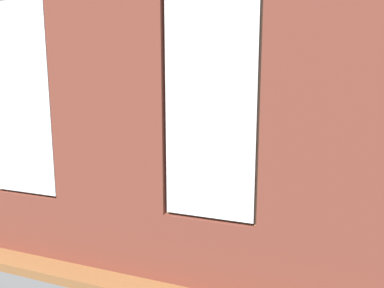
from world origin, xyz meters
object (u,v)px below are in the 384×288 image
(cup_ceramic, at_px, (188,163))
(remote_black, at_px, (228,164))
(remote_gray, at_px, (203,163))
(potted_plant_foreground_right, at_px, (133,130))
(potted_plant_corner_near_left, at_px, (358,139))
(potted_plant_mid_room_small, at_px, (239,160))
(media_console, at_px, (77,165))
(couch_left, at_px, (353,193))
(potted_plant_near_tv, at_px, (68,159))
(table_plant_small, at_px, (211,160))
(potted_plant_by_left_couch, at_px, (327,168))
(remote_silver, at_px, (208,165))
(coffee_table, at_px, (208,168))
(tv_flatscreen, at_px, (75,138))
(potted_plant_between_couches, at_px, (245,202))
(couch_by_window, at_px, (138,218))

(cup_ceramic, height_order, remote_black, cup_ceramic)
(remote_gray, height_order, potted_plant_foreground_right, potted_plant_foreground_right)
(potted_plant_corner_near_left, bearing_deg, potted_plant_foreground_right, 0.72)
(remote_gray, relative_size, potted_plant_mid_room_small, 0.26)
(media_console, bearing_deg, cup_ceramic, -179.12)
(couch_left, xyz_separation_m, potted_plant_near_tv, (4.85, 0.56, 0.27))
(table_plant_small, xyz_separation_m, potted_plant_by_left_couch, (-2.02, -0.93, -0.19))
(potted_plant_by_left_couch, bearing_deg, remote_silver, 20.65)
(cup_ceramic, bearing_deg, potted_plant_foreground_right, -39.69)
(remote_silver, height_order, media_console, media_console)
(coffee_table, height_order, cup_ceramic, cup_ceramic)
(tv_flatscreen, relative_size, potted_plant_between_couches, 0.81)
(remote_gray, xyz_separation_m, potted_plant_foreground_right, (2.45, -1.62, 0.29))
(potted_plant_between_couches, bearing_deg, table_plant_small, -63.99)
(potted_plant_mid_room_small, bearing_deg, cup_ceramic, 47.81)
(potted_plant_by_left_couch, bearing_deg, remote_black, 19.89)
(media_console, height_order, tv_flatscreen, tv_flatscreen)
(remote_gray, bearing_deg, couch_by_window, -77.04)
(couch_by_window, distance_m, cup_ceramic, 2.51)
(couch_by_window, bearing_deg, potted_plant_between_couches, -178.50)
(coffee_table, distance_m, cup_ceramic, 0.40)
(remote_gray, xyz_separation_m, potted_plant_between_couches, (-1.44, 2.69, 0.25))
(media_console, bearing_deg, potted_plant_between_couches, 150.02)
(coffee_table, distance_m, remote_silver, 0.07)
(tv_flatscreen, height_order, potted_plant_near_tv, tv_flatscreen)
(remote_black, xyz_separation_m, potted_plant_foreground_right, (2.94, -1.57, 0.29))
(potted_plant_between_couches, bearing_deg, couch_left, -120.67)
(couch_left, bearing_deg, table_plant_small, -103.35)
(media_console, xyz_separation_m, tv_flatscreen, (0.00, -0.00, 0.58))
(potted_plant_near_tv, bearing_deg, media_console, -58.99)
(remote_black, distance_m, potted_plant_corner_near_left, 2.87)
(table_plant_small, relative_size, tv_flatscreen, 0.26)
(couch_by_window, xyz_separation_m, couch_left, (-2.57, -2.09, 0.00))
(potted_plant_foreground_right, distance_m, potted_plant_between_couches, 5.81)
(cup_ceramic, bearing_deg, table_plant_small, 180.00)
(couch_by_window, bearing_deg, potted_plant_by_left_couch, -122.44)
(coffee_table, bearing_deg, potted_plant_by_left_couch, -159.35)
(table_plant_small, distance_m, tv_flatscreen, 3.00)
(remote_gray, distance_m, remote_silver, 0.19)
(table_plant_small, distance_m, potted_plant_foreground_right, 3.28)
(couch_left, bearing_deg, tv_flatscreen, -97.80)
(tv_flatscreen, xyz_separation_m, potted_plant_between_couches, (-4.19, 2.42, -0.11))
(potted_plant_foreground_right, bearing_deg, potted_plant_by_left_couch, 168.81)
(couch_by_window, xyz_separation_m, coffee_table, (-0.06, -2.62, 0.06))
(potted_plant_by_left_couch, height_order, potted_plant_between_couches, potted_plant_between_couches)
(remote_gray, xyz_separation_m, media_console, (2.75, 0.28, -0.22))
(remote_gray, relative_size, potted_plant_foreground_right, 0.12)
(remote_black, relative_size, potted_plant_mid_room_small, 0.26)
(couch_by_window, height_order, potted_plant_between_couches, potted_plant_between_couches)
(potted_plant_corner_near_left, distance_m, potted_plant_foreground_right, 5.26)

